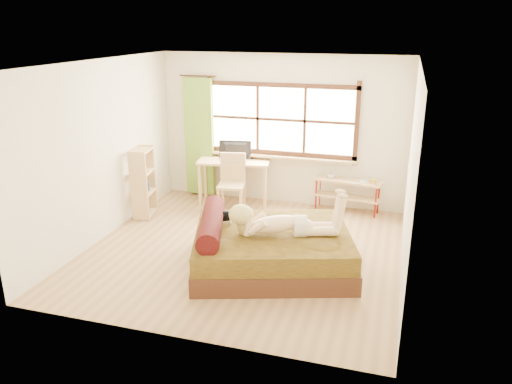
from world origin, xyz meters
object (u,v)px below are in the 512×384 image
(pipe_shelf, at_px, (348,188))
(bookshelf, at_px, (143,182))
(bed, at_px, (269,248))
(chair, at_px, (232,179))
(kitten, at_px, (225,215))
(desk, at_px, (234,166))
(woman, at_px, (283,212))

(pipe_shelf, relative_size, bookshelf, 1.00)
(bed, bearing_deg, chair, 103.76)
(kitten, distance_m, desk, 2.32)
(kitten, relative_size, bookshelf, 0.27)
(chair, xyz_separation_m, bookshelf, (-1.36, -0.73, 0.04))
(woman, distance_m, chair, 2.48)
(kitten, distance_m, bookshelf, 2.22)
(bed, bearing_deg, bookshelf, 136.28)
(woman, relative_size, pipe_shelf, 1.24)
(kitten, distance_m, chair, 1.95)
(bed, bearing_deg, kitten, 152.65)
(chair, relative_size, bookshelf, 0.85)
(woman, relative_size, kitten, 4.67)
(bed, height_order, bookshelf, bookshelf)
(woman, relative_size, bookshelf, 1.24)
(chair, distance_m, pipe_shelf, 2.05)
(bed, relative_size, kitten, 7.96)
(desk, distance_m, pipe_shelf, 2.10)
(kitten, relative_size, desk, 0.23)
(bed, relative_size, bookshelf, 2.11)
(chair, bearing_deg, woman, -64.30)
(bed, bearing_deg, desk, 101.35)
(kitten, bearing_deg, desk, 88.12)
(pipe_shelf, bearing_deg, desk, -168.29)
(desk, distance_m, bookshelf, 1.68)
(desk, bearing_deg, kitten, -83.49)
(chair, bearing_deg, desk, 94.22)
(kitten, height_order, desk, desk)
(desk, bearing_deg, bookshelf, -148.75)
(kitten, xyz_separation_m, pipe_shelf, (1.45, 2.35, -0.23))
(pipe_shelf, height_order, bookshelf, bookshelf)
(woman, height_order, kitten, woman)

